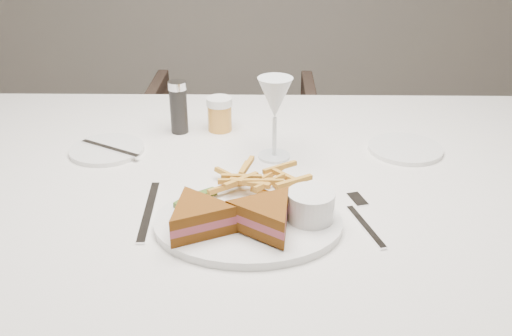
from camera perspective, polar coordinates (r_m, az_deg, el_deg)
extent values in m
cube|color=silver|center=(1.34, -0.11, -15.43)|extent=(1.55, 1.09, 0.75)
imported|color=#433329|center=(2.20, -2.49, 1.19)|extent=(0.68, 0.64, 0.66)
ellipsoid|color=white|center=(0.97, -0.79, -5.54)|extent=(0.34, 0.27, 0.01)
cube|color=silver|center=(1.03, -10.67, -4.23)|extent=(0.02, 0.21, 0.00)
cylinder|color=white|center=(1.28, -14.68, 1.80)|extent=(0.16, 0.16, 0.01)
cylinder|color=white|center=(1.28, 14.69, 1.87)|extent=(0.16, 0.16, 0.01)
cylinder|color=black|center=(1.33, -7.75, 6.04)|extent=(0.04, 0.04, 0.12)
cylinder|color=gold|center=(1.34, -3.65, 5.40)|extent=(0.06, 0.06, 0.08)
cube|color=#416021|center=(1.03, -5.40, -2.67)|extent=(0.06, 0.04, 0.01)
cube|color=#416021|center=(1.02, -6.91, -3.21)|extent=(0.05, 0.05, 0.01)
cylinder|color=white|center=(0.96, 5.49, -3.77)|extent=(0.08, 0.08, 0.05)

